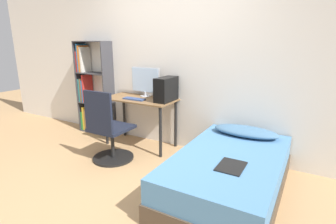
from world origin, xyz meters
name	(u,v)px	position (x,y,z in m)	size (l,w,h in m)	color
ground_plane	(107,188)	(0.00, 0.00, 0.00)	(14.00, 14.00, 0.00)	tan
wall_back	(173,66)	(0.00, 1.55, 1.25)	(8.00, 0.05, 2.50)	silver
desk	(140,106)	(-0.42, 1.24, 0.64)	(1.12, 0.55, 0.77)	brown
bookshelf	(90,90)	(-1.61, 1.38, 0.76)	(0.66, 0.28, 1.62)	#38383D
office_chair	(109,135)	(-0.46, 0.56, 0.38)	(0.57, 0.57, 1.01)	black
bed	(229,174)	(1.22, 0.60, 0.23)	(1.07, 1.85, 0.46)	#4C3D2D
pillow	(246,131)	(1.22, 1.26, 0.51)	(0.81, 0.36, 0.11)	teal
magazine	(231,166)	(1.31, 0.32, 0.46)	(0.24, 0.32, 0.01)	black
monitor	(145,81)	(-0.43, 1.42, 1.01)	(0.51, 0.17, 0.46)	#B7B7BC
keyboard	(134,99)	(-0.44, 1.13, 0.78)	(0.35, 0.12, 0.02)	#33477A
pc_tower	(166,89)	(0.03, 1.29, 0.94)	(0.19, 0.42, 0.35)	black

